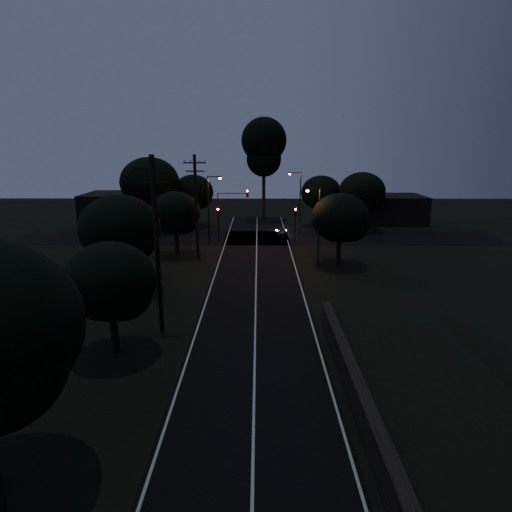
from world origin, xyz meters
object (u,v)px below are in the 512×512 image
object	(u,v)px
utility_pole_mid	(157,243)
signal_left	(218,218)
signal_mast	(232,206)
streetlight_a	(210,206)
signal_right	(295,218)
streetlight_b	(299,199)
car	(282,233)
streetlight_c	(317,221)
tall_pine	(264,147)
utility_pole_far	(196,206)

from	to	relation	value
utility_pole_mid	signal_left	world-z (taller)	utility_pole_mid
signal_mast	streetlight_a	bearing A→B (deg)	-140.23
signal_right	streetlight_a	bearing A→B (deg)	-168.66
streetlight_b	car	distance (m)	4.87
utility_pole_mid	streetlight_a	xyz separation A→B (m)	(0.69, 23.00, -1.10)
streetlight_a	car	xyz separation A→B (m)	(8.51, 4.35, -4.06)
car	streetlight_c	bearing A→B (deg)	99.87
streetlight_a	signal_left	bearing A→B (deg)	70.41
tall_pine	signal_mast	distance (m)	16.86
signal_left	signal_right	distance (m)	9.20
utility_pole_mid	streetlight_c	size ratio (longest dim) A/B	1.47
utility_pole_far	signal_right	bearing A→B (deg)	37.00
signal_mast	car	size ratio (longest dim) A/B	1.86
utility_pole_mid	car	distance (m)	29.32
utility_pole_mid	utility_pole_far	world-z (taller)	utility_pole_mid
signal_right	streetlight_b	bearing A→B (deg)	80.00
utility_pole_far	streetlight_a	xyz separation A→B (m)	(0.69, 6.00, -0.85)
streetlight_b	signal_mast	bearing A→B (deg)	-154.01
tall_pine	streetlight_b	bearing A→B (deg)	-68.62
tall_pine	streetlight_a	xyz separation A→B (m)	(-6.31, -17.00, -6.32)
utility_pole_far	utility_pole_mid	bearing A→B (deg)	-90.00
tall_pine	streetlight_c	distance (m)	26.30
signal_right	signal_mast	xyz separation A→B (m)	(-7.51, 0.00, 1.50)
signal_right	streetlight_a	world-z (taller)	streetlight_a
streetlight_b	car	world-z (taller)	streetlight_b
streetlight_a	signal_right	bearing A→B (deg)	11.34
car	utility_pole_far	bearing A→B (deg)	46.23
tall_pine	car	size ratio (longest dim) A/B	4.53
tall_pine	utility_pole_far	bearing A→B (deg)	-106.93
utility_pole_mid	car	xyz separation A→B (m)	(9.20, 27.35, -5.17)
signal_right	streetlight_a	size ratio (longest dim) A/B	0.51
signal_mast	streetlight_c	world-z (taller)	streetlight_c
tall_pine	streetlight_c	xyz separation A→B (m)	(4.83, -25.00, -6.60)
streetlight_b	streetlight_c	size ratio (longest dim) A/B	1.07
streetlight_a	car	bearing A→B (deg)	27.10
tall_pine	car	bearing A→B (deg)	-80.13
streetlight_b	car	xyz separation A→B (m)	(-2.11, -1.65, -4.06)
signal_left	streetlight_c	distance (m)	14.52
utility_pole_far	car	xyz separation A→B (m)	(9.20, 10.35, -4.91)
signal_right	streetlight_b	world-z (taller)	streetlight_b
streetlight_a	streetlight_c	size ratio (longest dim) A/B	1.07
utility_pole_mid	car	size ratio (longest dim) A/B	3.28
signal_left	streetlight_a	size ratio (longest dim) A/B	0.51
utility_pole_mid	streetlight_c	xyz separation A→B (m)	(11.83, 15.00, -1.39)
streetlight_c	car	world-z (taller)	streetlight_c
utility_pole_mid	tall_pine	size ratio (longest dim) A/B	0.72
tall_pine	streetlight_a	bearing A→B (deg)	-110.36
signal_mast	streetlight_a	distance (m)	3.13
streetlight_b	streetlight_c	bearing A→B (deg)	-87.86
tall_pine	signal_right	distance (m)	17.44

